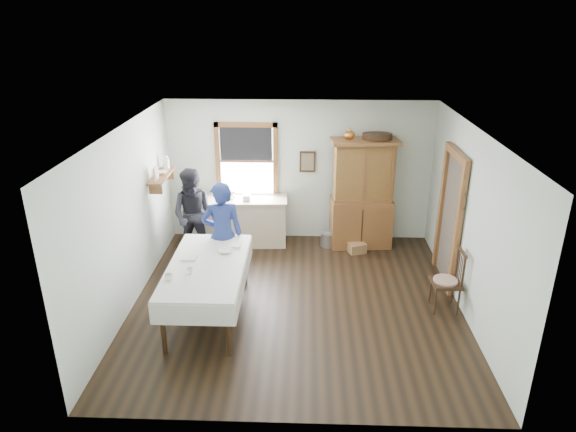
{
  "coord_description": "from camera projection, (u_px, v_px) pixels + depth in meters",
  "views": [
    {
      "loc": [
        0.12,
        -6.87,
        4.24
      ],
      "look_at": [
        -0.14,
        0.3,
        1.32
      ],
      "focal_mm": 32.0,
      "sensor_mm": 36.0,
      "label": 1
    }
  ],
  "objects": [
    {
      "name": "woman_blue",
      "position": [
        223.0,
        239.0,
        8.18
      ],
      "size": [
        0.67,
        0.51,
        1.64
      ],
      "primitive_type": "imported",
      "rotation": [
        0.0,
        0.0,
        3.36
      ],
      "color": "navy",
      "rests_on": "room"
    },
    {
      "name": "table_bowl",
      "position": [
        225.0,
        251.0,
        7.64
      ],
      "size": [
        0.25,
        0.25,
        0.06
      ],
      "primitive_type": "imported",
      "rotation": [
        0.0,
        0.0,
        0.13
      ],
      "color": "white",
      "rests_on": "dining_table"
    },
    {
      "name": "spindle_chair",
      "position": [
        446.0,
        280.0,
        7.61
      ],
      "size": [
        0.48,
        0.48,
        0.99
      ],
      "primitive_type": "cube",
      "rotation": [
        0.0,
        0.0,
        0.05
      ],
      "color": "#372113",
      "rests_on": "room"
    },
    {
      "name": "china_hutch",
      "position": [
        362.0,
        194.0,
        9.5
      ],
      "size": [
        1.26,
        0.68,
        2.07
      ],
      "primitive_type": "cube",
      "rotation": [
        0.0,
        0.0,
        0.08
      ],
      "color": "brown",
      "rests_on": "room"
    },
    {
      "name": "framed_picture",
      "position": [
        307.0,
        162.0,
        9.65
      ],
      "size": [
        0.3,
        0.04,
        0.4
      ],
      "primitive_type": "cube",
      "color": "#372113",
      "rests_on": "room"
    },
    {
      "name": "rug_beater",
      "position": [
        464.0,
        193.0,
        7.51
      ],
      "size": [
        0.01,
        0.27,
        0.27
      ],
      "primitive_type": "torus",
      "rotation": [
        0.0,
        1.57,
        0.0
      ],
      "color": "black",
      "rests_on": "room"
    },
    {
      "name": "counter_bowl",
      "position": [
        229.0,
        197.0,
        9.59
      ],
      "size": [
        0.24,
        0.24,
        0.06
      ],
      "primitive_type": "imported",
      "rotation": [
        0.0,
        0.0,
        -0.21
      ],
      "color": "white",
      "rests_on": "work_counter"
    },
    {
      "name": "wicker_basket",
      "position": [
        357.0,
        248.0,
        9.54
      ],
      "size": [
        0.37,
        0.31,
        0.18
      ],
      "primitive_type": "cube",
      "rotation": [
        0.0,
        0.0,
        0.34
      ],
      "color": "#A27249",
      "rests_on": "room"
    },
    {
      "name": "wall_shelf",
      "position": [
        162.0,
        174.0,
        8.87
      ],
      "size": [
        0.24,
        1.0,
        0.44
      ],
      "color": "brown",
      "rests_on": "room"
    },
    {
      "name": "dining_table",
      "position": [
        208.0,
        290.0,
        7.47
      ],
      "size": [
        1.12,
        2.13,
        0.85
      ],
      "primitive_type": "cube",
      "rotation": [
        0.0,
        0.0,
        0.0
      ],
      "color": "silver",
      "rests_on": "room"
    },
    {
      "name": "shelf_bowl",
      "position": [
        162.0,
        172.0,
        8.87
      ],
      "size": [
        0.22,
        0.22,
        0.05
      ],
      "primitive_type": "imported",
      "color": "white",
      "rests_on": "wall_shelf"
    },
    {
      "name": "table_cup_a",
      "position": [
        169.0,
        277.0,
        6.86
      ],
      "size": [
        0.15,
        0.15,
        0.09
      ],
      "primitive_type": "imported",
      "rotation": [
        0.0,
        0.0,
        -0.32
      ],
      "color": "white",
      "rests_on": "dining_table"
    },
    {
      "name": "room",
      "position": [
        297.0,
        222.0,
        7.45
      ],
      "size": [
        5.01,
        5.01,
        2.7
      ],
      "color": "black",
      "rests_on": "ground"
    },
    {
      "name": "figure_dark",
      "position": [
        195.0,
        218.0,
        9.07
      ],
      "size": [
        0.81,
        0.66,
        1.56
      ],
      "primitive_type": "imported",
      "rotation": [
        0.0,
        0.0,
        -0.1
      ],
      "color": "black",
      "rests_on": "room"
    },
    {
      "name": "counter_book",
      "position": [
        224.0,
        195.0,
        9.76
      ],
      "size": [
        0.22,
        0.27,
        0.02
      ],
      "primitive_type": "imported",
      "rotation": [
        0.0,
        0.0,
        0.19
      ],
      "color": "#6C6148",
      "rests_on": "work_counter"
    },
    {
      "name": "table_cup_b",
      "position": [
        190.0,
        271.0,
        7.03
      ],
      "size": [
        0.11,
        0.11,
        0.09
      ],
      "primitive_type": "imported",
      "rotation": [
        0.0,
        0.0,
        -0.2
      ],
      "color": "white",
      "rests_on": "dining_table"
    },
    {
      "name": "work_counter",
      "position": [
        245.0,
        221.0,
        9.79
      ],
      "size": [
        1.63,
        0.69,
        0.92
      ],
      "primitive_type": "cube",
      "rotation": [
        0.0,
        0.0,
        0.05
      ],
      "color": "tan",
      "rests_on": "room"
    },
    {
      "name": "pail",
      "position": [
        328.0,
        239.0,
        9.78
      ],
      "size": [
        0.32,
        0.32,
        0.28
      ],
      "primitive_type": "cube",
      "rotation": [
        0.0,
        0.0,
        0.24
      ],
      "color": "#A3A5AB",
      "rests_on": "room"
    },
    {
      "name": "doorway",
      "position": [
        451.0,
        215.0,
        8.23
      ],
      "size": [
        0.09,
        1.14,
        2.22
      ],
      "color": "#4D4337",
      "rests_on": "room"
    },
    {
      "name": "window",
      "position": [
        247.0,
        157.0,
        9.66
      ],
      "size": [
        1.18,
        0.07,
        1.48
      ],
      "color": "white",
      "rests_on": "room"
    }
  ]
}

